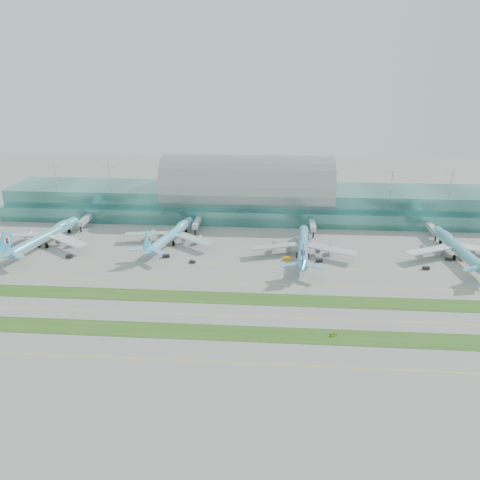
# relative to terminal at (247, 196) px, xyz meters

# --- Properties ---
(ground) EXTENTS (700.00, 700.00, 0.00)m
(ground) POSITION_rel_terminal_xyz_m (-0.01, -128.79, -14.23)
(ground) COLOR gray
(ground) RESTS_ON ground
(terminal) EXTENTS (340.00, 69.10, 36.00)m
(terminal) POSITION_rel_terminal_xyz_m (0.00, 0.00, 0.00)
(terminal) COLOR #3D7A75
(terminal) RESTS_ON ground
(grass_strip_near) EXTENTS (420.00, 12.00, 0.08)m
(grass_strip_near) POSITION_rel_terminal_xyz_m (-0.01, -156.79, -14.19)
(grass_strip_near) COLOR #2D591E
(grass_strip_near) RESTS_ON ground
(grass_strip_far) EXTENTS (420.00, 12.00, 0.08)m
(grass_strip_far) POSITION_rel_terminal_xyz_m (-0.01, -126.79, -14.19)
(grass_strip_far) COLOR #2D591E
(grass_strip_far) RESTS_ON ground
(taxiline_a) EXTENTS (420.00, 0.35, 0.01)m
(taxiline_a) POSITION_rel_terminal_xyz_m (-0.01, -176.79, -14.22)
(taxiline_a) COLOR yellow
(taxiline_a) RESTS_ON ground
(taxiline_b) EXTENTS (420.00, 0.35, 0.01)m
(taxiline_b) POSITION_rel_terminal_xyz_m (-0.01, -142.79, -14.22)
(taxiline_b) COLOR yellow
(taxiline_b) RESTS_ON ground
(taxiline_c) EXTENTS (420.00, 0.35, 0.01)m
(taxiline_c) POSITION_rel_terminal_xyz_m (-0.01, -110.79, -14.22)
(taxiline_c) COLOR yellow
(taxiline_c) RESTS_ON ground
(taxiline_d) EXTENTS (420.00, 0.35, 0.01)m
(taxiline_d) POSITION_rel_terminal_xyz_m (-0.01, -88.79, -14.22)
(taxiline_d) COLOR yellow
(taxiline_d) RESTS_ON ground
(airliner_a) EXTENTS (62.62, 72.00, 19.95)m
(airliner_a) POSITION_rel_terminal_xyz_m (-117.71, -67.30, -8.07)
(airliner_a) COLOR #5DB4CC
(airliner_a) RESTS_ON ground
(airliner_b) EXTENTS (57.22, 66.01, 18.39)m
(airliner_b) POSITION_rel_terminal_xyz_m (-42.81, -58.31, -8.56)
(airliner_b) COLOR #6ABBEA
(airliner_b) RESTS_ON ground
(airliner_c) EXTENTS (61.13, 69.55, 19.13)m
(airliner_c) POSITION_rel_terminal_xyz_m (36.00, -71.68, -8.32)
(airliner_c) COLOR #5CA3CC
(airliner_c) RESTS_ON ground
(airliner_d) EXTENTS (62.30, 70.92, 19.51)m
(airliner_d) POSITION_rel_terminal_xyz_m (122.79, -68.81, -8.21)
(airliner_d) COLOR #5BB4C8
(airliner_d) RESTS_ON ground
(gse_a) EXTENTS (3.95, 2.71, 1.42)m
(gse_a) POSITION_rel_terminal_xyz_m (-125.35, -71.21, -13.52)
(gse_a) COLOR #CB8E0B
(gse_a) RESTS_ON ground
(gse_b) EXTENTS (3.67, 2.22, 1.81)m
(gse_b) POSITION_rel_terminal_xyz_m (-96.12, -85.61, -13.32)
(gse_b) COLOR black
(gse_b) RESTS_ON ground
(gse_c) EXTENTS (4.53, 3.07, 1.72)m
(gse_c) POSITION_rel_terminal_xyz_m (-41.65, -80.90, -13.37)
(gse_c) COLOR black
(gse_c) RESTS_ON ground
(gse_d) EXTENTS (3.54, 2.71, 1.35)m
(gse_d) POSITION_rel_terminal_xyz_m (-25.40, -87.40, -13.55)
(gse_d) COLOR black
(gse_d) RESTS_ON ground
(gse_e) EXTENTS (4.48, 2.78, 1.69)m
(gse_e) POSITION_rel_terminal_xyz_m (26.98, -79.56, -13.38)
(gse_e) COLOR orange
(gse_e) RESTS_ON ground
(gse_f) EXTENTS (3.82, 2.63, 1.60)m
(gse_f) POSITION_rel_terminal_xyz_m (44.69, -81.04, -13.42)
(gse_f) COLOR black
(gse_f) RESTS_ON ground
(gse_g) EXTENTS (3.84, 2.00, 1.69)m
(gse_g) POSITION_rel_terminal_xyz_m (100.88, -86.94, -13.38)
(gse_g) COLOR black
(gse_g) RESTS_ON ground
(gse_h) EXTENTS (4.11, 2.84, 1.50)m
(gse_h) POSITION_rel_terminal_xyz_m (116.83, -73.98, -13.48)
(gse_h) COLOR black
(gse_h) RESTS_ON ground
(taxiway_sign_east) EXTENTS (2.66, 0.79, 1.13)m
(taxiway_sign_east) POSITION_rel_terminal_xyz_m (43.87, -156.23, -13.67)
(taxiway_sign_east) COLOR black
(taxiway_sign_east) RESTS_ON ground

